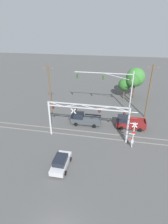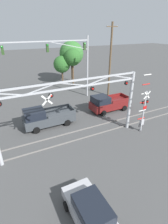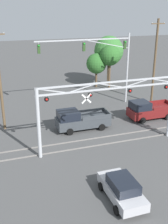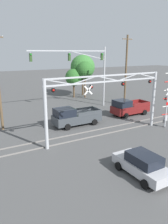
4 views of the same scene
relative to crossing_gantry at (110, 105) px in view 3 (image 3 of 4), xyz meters
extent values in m
cube|color=gray|center=(0.01, 0.28, -3.91)|extent=(80.00, 0.08, 0.10)
cube|color=gray|center=(0.01, 1.72, -3.91)|extent=(80.00, 0.08, 0.10)
cylinder|color=#B7BABF|center=(-6.23, 0.00, -0.95)|extent=(0.31, 0.31, 6.01)
cube|color=#B7BABF|center=(0.01, 0.00, 1.43)|extent=(12.80, 0.14, 0.14)
cube|color=#B7BABF|center=(0.01, 0.00, 1.98)|extent=(12.80, 0.14, 0.14)
cube|color=#B7BABF|center=(-4.98, 0.00, 1.70)|extent=(2.51, 0.08, 0.64)
cube|color=#B7BABF|center=(-2.49, 0.00, 1.70)|extent=(2.51, 0.08, 0.64)
cube|color=#B7BABF|center=(0.01, 0.00, 1.70)|extent=(2.51, 0.08, 0.64)
cube|color=#B7BABF|center=(2.51, 0.00, 1.70)|extent=(2.51, 0.08, 0.64)
cube|color=#B7BABF|center=(5.01, 0.00, 1.70)|extent=(2.51, 0.08, 0.64)
cylinder|color=black|center=(-5.48, 0.00, 1.07)|extent=(0.38, 0.10, 0.38)
sphere|color=red|center=(-5.48, -0.07, 1.07)|extent=(0.18, 0.18, 0.18)
cylinder|color=#B7BABF|center=(-5.48, 0.00, 1.31)|extent=(0.04, 0.04, 0.10)
cylinder|color=black|center=(-1.82, 0.00, 1.07)|extent=(0.38, 0.10, 0.38)
sphere|color=red|center=(-1.82, -0.07, 1.07)|extent=(0.18, 0.18, 0.18)
cylinder|color=#B7BABF|center=(-1.82, 0.00, 1.31)|extent=(0.04, 0.04, 0.10)
cylinder|color=black|center=(1.84, 0.00, 1.07)|extent=(0.38, 0.10, 0.38)
sphere|color=red|center=(1.84, -0.07, 1.07)|extent=(0.18, 0.18, 0.18)
cylinder|color=#B7BABF|center=(1.84, 0.00, 1.31)|extent=(0.04, 0.04, 0.10)
cylinder|color=black|center=(5.50, 0.00, 1.07)|extent=(0.38, 0.10, 0.38)
sphere|color=red|center=(5.50, -0.07, 1.07)|extent=(0.18, 0.18, 0.18)
cylinder|color=#B7BABF|center=(5.50, 0.00, 1.31)|extent=(0.04, 0.04, 0.10)
cube|color=white|center=(-2.17, -0.10, 0.81)|extent=(0.88, 0.03, 0.88)
cube|color=white|center=(-2.17, -0.10, 0.81)|extent=(0.88, 0.03, 0.88)
cylinder|color=black|center=(-2.17, -0.12, 0.81)|extent=(0.04, 0.04, 0.02)
cylinder|color=#B7BABF|center=(7.05, 10.63, 0.44)|extent=(0.24, 0.24, 8.80)
cube|color=#B7BABF|center=(1.26, 10.63, 4.24)|extent=(11.58, 0.14, 0.14)
cube|color=#B7BABF|center=(4.16, 10.63, 3.64)|extent=(5.81, 0.08, 1.28)
cylinder|color=#B7BABF|center=(-4.03, 10.63, 4.09)|extent=(0.04, 0.04, 0.30)
cube|color=#28471E|center=(-4.03, 10.63, 3.44)|extent=(0.30, 0.26, 1.00)
sphere|color=green|center=(-4.03, 10.46, 3.81)|extent=(0.18, 0.18, 0.18)
cylinder|color=#B7BABF|center=(1.26, 10.63, 4.09)|extent=(0.04, 0.04, 0.30)
cube|color=#28471E|center=(1.26, 10.63, 3.44)|extent=(0.30, 0.26, 1.00)
sphere|color=green|center=(1.26, 10.46, 3.81)|extent=(0.18, 0.18, 0.18)
cylinder|color=#B7BABF|center=(6.55, 10.63, 4.09)|extent=(0.04, 0.04, 0.30)
cube|color=#28471E|center=(6.55, 10.63, 3.44)|extent=(0.30, 0.26, 1.00)
sphere|color=green|center=(6.55, 10.46, 3.81)|extent=(0.18, 0.18, 0.18)
cube|color=#3D4247|center=(-1.00, 4.33, -3.14)|extent=(5.46, 2.08, 0.95)
cube|color=black|center=(-2.55, 4.33, -2.25)|extent=(2.06, 1.91, 0.83)
cube|color=#3D4247|center=(0.13, 3.33, -2.48)|extent=(3.00, 0.08, 0.37)
cube|color=#3D4247|center=(0.13, 5.33, -2.48)|extent=(3.00, 0.08, 0.37)
cube|color=#3D4247|center=(1.68, 4.33, -2.48)|extent=(0.10, 2.00, 0.37)
cylinder|color=black|center=(-2.69, 3.28, -3.62)|extent=(0.69, 0.24, 0.69)
cylinder|color=black|center=(-2.69, 5.38, -3.62)|extent=(0.69, 0.24, 0.69)
cylinder|color=black|center=(0.70, 3.28, -3.62)|extent=(0.69, 0.24, 0.69)
cylinder|color=black|center=(0.70, 5.38, -3.62)|extent=(0.69, 0.24, 0.69)
cube|color=maroon|center=(7.12, 4.57, -3.14)|extent=(5.11, 2.08, 0.95)
cube|color=black|center=(5.68, 4.57, -2.25)|extent=(1.93, 1.91, 0.83)
cube|color=maroon|center=(8.19, 3.57, -2.48)|extent=(2.78, 0.08, 0.37)
cube|color=maroon|center=(8.19, 5.56, -2.48)|extent=(2.78, 0.08, 0.37)
cylinder|color=black|center=(5.54, 3.52, -3.62)|extent=(0.69, 0.24, 0.69)
cylinder|color=black|center=(5.54, 5.62, -3.62)|extent=(0.69, 0.24, 0.69)
cylinder|color=black|center=(8.71, 3.52, -3.62)|extent=(0.69, 0.24, 0.69)
cylinder|color=black|center=(8.71, 5.62, -3.62)|extent=(0.69, 0.24, 0.69)
cube|color=#B7B7BC|center=(-2.20, -7.12, -3.35)|extent=(1.79, 4.19, 0.64)
cube|color=black|center=(-2.20, -7.29, -2.70)|extent=(1.52, 2.18, 0.65)
cylinder|color=black|center=(-3.11, -5.86, -3.67)|extent=(0.24, 0.59, 0.59)
cylinder|color=black|center=(-1.29, -5.86, -3.67)|extent=(0.24, 0.59, 0.59)
cylinder|color=black|center=(-3.11, -8.38, -3.67)|extent=(0.24, 0.59, 0.59)
cylinder|color=black|center=(-1.29, -8.38, -3.67)|extent=(0.24, 0.59, 0.59)
cylinder|color=brown|center=(-8.64, 6.94, 1.06)|extent=(0.28, 0.28, 10.05)
cylinder|color=silver|center=(-7.82, 6.94, 5.59)|extent=(0.08, 0.08, 0.12)
cylinder|color=brown|center=(10.16, 9.35, 1.28)|extent=(0.28, 0.28, 10.49)
cube|color=brown|center=(10.16, 9.35, 5.93)|extent=(1.80, 0.12, 0.12)
cylinder|color=silver|center=(9.34, 9.35, 6.03)|extent=(0.08, 0.08, 0.12)
cylinder|color=silver|center=(10.98, 9.35, 6.03)|extent=(0.08, 0.08, 0.12)
cylinder|color=brown|center=(7.72, 17.54, -2.02)|extent=(0.32, 0.32, 3.89)
sphere|color=#2D6628|center=(7.72, 17.54, 0.99)|extent=(3.05, 3.05, 3.05)
cylinder|color=brown|center=(5.98, 18.59, -2.66)|extent=(0.32, 0.32, 2.59)
sphere|color=#2D6628|center=(5.98, 18.59, -0.29)|extent=(3.06, 3.06, 3.06)
cylinder|color=brown|center=(8.39, 19.57, -2.09)|extent=(0.32, 0.32, 3.74)
sphere|color=#387533|center=(8.39, 19.57, 1.37)|extent=(4.55, 4.55, 4.55)
camera|label=1|loc=(4.04, -23.53, 12.84)|focal=28.00mm
camera|label=2|loc=(-5.30, -12.38, 5.73)|focal=28.00mm
camera|label=3|loc=(-9.46, -20.78, 8.02)|focal=45.00mm
camera|label=4|loc=(-12.11, -16.59, 4.07)|focal=35.00mm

